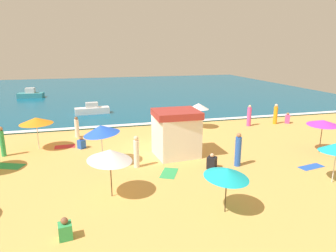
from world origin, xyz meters
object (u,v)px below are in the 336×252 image
beach_umbrella_7 (323,123)px  beachgoer_12 (77,127)px  beachgoer_0 (2,142)px  beachgoer_1 (238,150)px  beachgoer_6 (65,230)px  beachgoer_8 (287,119)px  lifeguard_cabana (176,133)px  beachgoer_9 (136,152)px  beach_umbrella_9 (36,121)px  beach_umbrella_8 (110,155)px  beachgoer_3 (275,114)px  small_boat_0 (92,110)px  beach_umbrella_2 (101,130)px  beachgoer_4 (212,162)px  beach_umbrella_0 (227,173)px  small_boat_1 (31,94)px  beachgoer_5 (81,143)px  beach_umbrella_3 (199,106)px  beachgoer_2 (249,116)px

beach_umbrella_7 → beachgoer_12: size_ratio=1.68×
beachgoer_0 → beachgoer_1: 13.97m
beachgoer_6 → beachgoer_8: beachgoer_8 is taller
lifeguard_cabana → beachgoer_9: bearing=-154.4°
beach_umbrella_9 → beach_umbrella_8: bearing=-62.2°
beachgoer_0 → beachgoer_3: bearing=7.7°
beachgoer_0 → small_boat_0: beachgoer_0 is taller
beachgoer_6 → beach_umbrella_2: bearing=76.3°
beachgoer_1 → beachgoer_4: bearing=179.3°
beach_umbrella_0 → small_boat_0: 20.66m
beach_umbrella_0 → small_boat_1: 34.70m
beachgoer_4 → beach_umbrella_8: bearing=-161.9°
beachgoer_8 → small_boat_1: small_boat_1 is taller
beachgoer_5 → beachgoer_9: beachgoer_9 is taller
lifeguard_cabana → beachgoer_12: (-5.96, 5.61, -0.69)m
beach_umbrella_0 → beachgoer_6: beach_umbrella_0 is taller
beachgoer_9 → small_boat_0: 14.67m
beachgoer_1 → beachgoer_4: beachgoer_1 is taller
beachgoer_0 → small_boat_1: size_ratio=0.57×
beach_umbrella_2 → beachgoer_8: 17.19m
lifeguard_cabana → beachgoer_0: bearing=165.9°
beachgoer_3 → beach_umbrella_3: bearing=177.2°
beach_umbrella_3 → small_boat_1: (-15.89, 19.88, -1.31)m
beach_umbrella_0 → beach_umbrella_9: (-8.35, 10.22, 0.23)m
beachgoer_6 → beachgoer_8: (17.78, 12.31, 0.08)m
beachgoer_2 → small_boat_1: size_ratio=0.55×
beachgoer_1 → beachgoer_2: size_ratio=1.06×
beachgoer_0 → beachgoer_4: size_ratio=2.14×
beachgoer_0 → beachgoer_8: 22.10m
beachgoer_12 → small_boat_1: 20.97m
beach_umbrella_0 → beach_umbrella_8: bearing=149.7°
small_boat_0 → lifeguard_cabana: bearing=-70.4°
beach_umbrella_7 → beachgoer_1: (-6.10, -0.73, -1.03)m
beach_umbrella_0 → beachgoer_5: beach_umbrella_0 is taller
small_boat_0 → small_boat_1: bearing=121.6°
beachgoer_0 → beachgoer_1: beachgoer_1 is taller
beach_umbrella_9 → beachgoer_8: size_ratio=3.05×
beachgoer_12 → beach_umbrella_7: bearing=-26.4°
beach_umbrella_9 → beachgoer_6: 10.78m
beach_umbrella_7 → beachgoer_5: size_ratio=3.33×
beachgoer_3 → beach_umbrella_2: bearing=-159.1°
lifeguard_cabana → beach_umbrella_7: 9.12m
beach_umbrella_3 → beach_umbrella_9: beach_umbrella_9 is taller
beach_umbrella_7 → beachgoer_8: beach_umbrella_7 is taller
beachgoer_6 → beach_umbrella_0: bearing=1.8°
beachgoer_4 → beach_umbrella_9: bearing=148.4°
beachgoer_5 → beach_umbrella_0: bearing=-59.6°
small_boat_1 → beach_umbrella_8: bearing=-74.9°
beach_umbrella_8 → beachgoer_8: (15.98, 9.62, -1.53)m
beachgoer_5 → beachgoer_12: 2.79m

